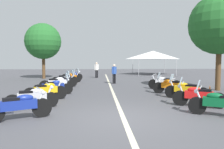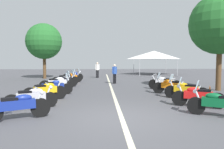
{
  "view_description": "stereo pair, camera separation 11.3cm",
  "coord_description": "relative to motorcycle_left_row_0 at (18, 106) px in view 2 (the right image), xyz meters",
  "views": [
    {
      "loc": [
        -6.71,
        0.76,
        1.88
      ],
      "look_at": [
        6.51,
        0.0,
        1.0
      ],
      "focal_mm": 33.54,
      "sensor_mm": 36.0,
      "label": 1
    },
    {
      "loc": [
        -6.71,
        0.64,
        1.88
      ],
      "look_at": [
        6.51,
        0.0,
        1.0
      ],
      "focal_mm": 33.54,
      "sensor_mm": 36.0,
      "label": 2
    }
  ],
  "objects": [
    {
      "name": "ground_plane",
      "position": [
        0.03,
        -3.3,
        -0.45
      ],
      "size": [
        80.0,
        80.0,
        0.0
      ],
      "primitive_type": "plane",
      "color": "#4C4C51"
    },
    {
      "name": "lane_centre_stripe",
      "position": [
        7.27,
        -3.3,
        -0.45
      ],
      "size": [
        29.14,
        0.16,
        0.01
      ],
      "primitive_type": "cube",
      "color": "beige",
      "rests_on": "ground_plane"
    },
    {
      "name": "motorcycle_left_row_0",
      "position": [
        0.0,
        0.0,
        0.0
      ],
      "size": [
        1.1,
        1.87,
        0.99
      ],
      "rotation": [
        0.0,
        0.0,
        -1.09
      ],
      "color": "black",
      "rests_on": "ground_plane"
    },
    {
      "name": "motorcycle_left_row_1",
      "position": [
        1.56,
        0.09,
        -0.01
      ],
      "size": [
        1.0,
        1.9,
        0.98
      ],
      "rotation": [
        0.0,
        0.0,
        -1.16
      ],
      "color": "black",
      "rests_on": "ground_plane"
    },
    {
      "name": "motorcycle_left_row_2",
      "position": [
        3.3,
        0.01,
        0.01
      ],
      "size": [
        1.12,
        1.86,
        1.01
      ],
      "rotation": [
        0.0,
        0.0,
        -1.07
      ],
      "color": "black",
      "rests_on": "ground_plane"
    },
    {
      "name": "motorcycle_left_row_3",
      "position": [
        4.88,
        -0.0,
        0.01
      ],
      "size": [
        0.98,
        2.06,
        1.19
      ],
      "rotation": [
        0.0,
        0.0,
        -1.21
      ],
      "color": "black",
      "rests_on": "ground_plane"
    },
    {
      "name": "motorcycle_left_row_4",
      "position": [
        6.59,
        0.14,
        0.03
      ],
      "size": [
        1.18,
        1.99,
        1.23
      ],
      "rotation": [
        0.0,
        0.0,
        -1.07
      ],
      "color": "black",
      "rests_on": "ground_plane"
    },
    {
      "name": "motorcycle_left_row_5",
      "position": [
        8.15,
        0.06,
        0.02
      ],
      "size": [
        1.18,
        1.92,
        1.22
      ],
      "rotation": [
        0.0,
        0.0,
        -1.05
      ],
      "color": "black",
      "rests_on": "ground_plane"
    },
    {
      "name": "motorcycle_left_row_6",
      "position": [
        9.82,
        0.17,
        0.01
      ],
      "size": [
        0.92,
        2.0,
        1.2
      ],
      "rotation": [
        0.0,
        0.0,
        -1.23
      ],
      "color": "black",
      "rests_on": "ground_plane"
    },
    {
      "name": "motorcycle_left_row_7",
      "position": [
        11.36,
        0.02,
        0.01
      ],
      "size": [
        1.17,
        1.89,
        1.2
      ],
      "rotation": [
        0.0,
        0.0,
        -1.06
      ],
      "color": "black",
      "rests_on": "ground_plane"
    },
    {
      "name": "motorcycle_left_row_8",
      "position": [
        12.92,
        0.04,
        0.01
      ],
      "size": [
        1.08,
        1.86,
        1.01
      ],
      "rotation": [
        0.0,
        0.0,
        -1.09
      ],
      "color": "black",
      "rests_on": "ground_plane"
    },
    {
      "name": "motorcycle_right_row_0",
      "position": [
        0.06,
        -6.56,
        0.01
      ],
      "size": [
        1.15,
        1.86,
        1.2
      ],
      "rotation": [
        0.0,
        0.0,
        1.05
      ],
      "color": "black",
      "rests_on": "ground_plane"
    },
    {
      "name": "motorcycle_right_row_1",
      "position": [
        1.51,
        -6.51,
        0.01
      ],
      "size": [
        1.08,
        1.91,
        1.2
      ],
      "rotation": [
        0.0,
        0.0,
        1.11
      ],
      "color": "black",
      "rests_on": "ground_plane"
    },
    {
      "name": "motorcycle_right_row_2",
      "position": [
        3.22,
        -6.72,
        0.01
      ],
      "size": [
        1.37,
        1.79,
        1.2
      ],
      "rotation": [
        0.0,
        0.0,
        0.94
      ],
      "color": "black",
      "rests_on": "ground_plane"
    },
    {
      "name": "motorcycle_right_row_3",
      "position": [
        4.81,
        -6.51,
        0.02
      ],
      "size": [
        1.09,
        1.9,
        1.21
      ],
      "rotation": [
        0.0,
        0.0,
        1.1
      ],
      "color": "black",
      "rests_on": "ground_plane"
    },
    {
      "name": "motorcycle_right_row_4",
      "position": [
        6.58,
        -6.7,
        0.01
      ],
      "size": [
        1.28,
        1.9,
        1.0
      ],
      "rotation": [
        0.0,
        0.0,
        1.01
      ],
      "color": "black",
      "rests_on": "ground_plane"
    },
    {
      "name": "traffic_cone_0",
      "position": [
        3.75,
        -8.21,
        -0.16
      ],
      "size": [
        0.36,
        0.36,
        0.61
      ],
      "color": "orange",
      "rests_on": "ground_plane"
    },
    {
      "name": "bystander_1",
      "position": [
        16.21,
        -2.17,
        0.55
      ],
      "size": [
        0.32,
        0.47,
        1.7
      ],
      "rotation": [
        0.0,
        0.0,
        3.68
      ],
      "color": "black",
      "rests_on": "ground_plane"
    },
    {
      "name": "bystander_2",
      "position": [
        10.35,
        -3.7,
        0.47
      ],
      "size": [
        0.39,
        0.41,
        1.59
      ],
      "rotation": [
        0.0,
        0.0,
        3.88
      ],
      "color": "black",
      "rests_on": "ground_plane"
    },
    {
      "name": "roadside_tree_0",
      "position": [
        6.07,
        -9.98,
        3.68
      ],
      "size": [
        3.77,
        3.77,
        6.04
      ],
      "color": "brown",
      "rests_on": "ground_plane"
    },
    {
      "name": "roadside_tree_1",
      "position": [
        15.57,
        3.35,
        3.42
      ],
      "size": [
        3.7,
        3.7,
        5.74
      ],
      "color": "brown",
      "rests_on": "ground_plane"
    },
    {
      "name": "event_tent",
      "position": [
        21.24,
        -9.68,
        2.2
      ],
      "size": [
        5.27,
        5.27,
        3.2
      ],
      "color": "white",
      "rests_on": "ground_plane"
    }
  ]
}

